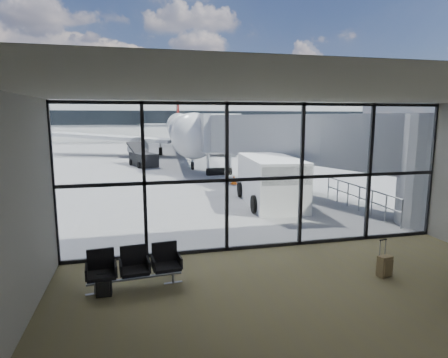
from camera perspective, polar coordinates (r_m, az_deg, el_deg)
name	(u,v)px	position (r m, az deg, el deg)	size (l,w,h in m)	color
ground	(165,148)	(50.96, -9.00, 4.70)	(220.00, 220.00, 0.00)	slate
lounge_shell	(355,196)	(7.12, 19.28, -2.44)	(12.02, 8.01, 4.51)	brown
glass_curtain_wall	(265,177)	(11.45, 6.24, 0.29)	(12.10, 0.12, 4.50)	white
jet_bridge	(309,143)	(19.79, 12.88, 5.42)	(8.00, 16.50, 4.33)	#96989B
apron_railing	(359,195)	(17.31, 19.91, -2.27)	(0.06, 5.46, 1.11)	gray
far_terminal	(152,117)	(72.70, -10.89, 9.33)	(80.00, 12.20, 11.00)	beige
tree_3	(14,114)	(85.86, -29.32, 8.58)	(4.95, 4.95, 7.12)	#382619
tree_4	(47,111)	(84.44, -25.39, 9.30)	(5.61, 5.61, 8.07)	#382619
tree_5	(78,108)	(83.43, -21.33, 9.99)	(6.27, 6.27, 9.03)	#382619
seating_row	(134,265)	(9.46, -13.51, -12.60)	(2.22, 0.81, 0.98)	gray
backpack	(104,286)	(9.28, -17.83, -15.26)	(0.35, 0.32, 0.51)	black
suitcase	(385,266)	(10.64, 23.32, -12.07)	(0.40, 0.32, 0.96)	brown
airliner	(183,130)	(42.03, -6.23, 7.42)	(29.18, 33.85, 8.72)	silver
service_van	(271,180)	(17.62, 7.19, -0.22)	(2.83, 5.24, 2.20)	white
belt_loader	(143,158)	(32.14, -12.24, 3.08)	(2.63, 4.39, 1.92)	black
mobile_stairs	(5,173)	(26.92, -30.35, 0.73)	(1.94, 3.58, 2.50)	gold
traffic_cone_a	(234,180)	(22.92, 1.51, -0.11)	(0.40, 0.40, 0.57)	#FF620D
traffic_cone_c	(252,166)	(29.23, 4.33, 1.94)	(0.41, 0.41, 0.59)	orange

